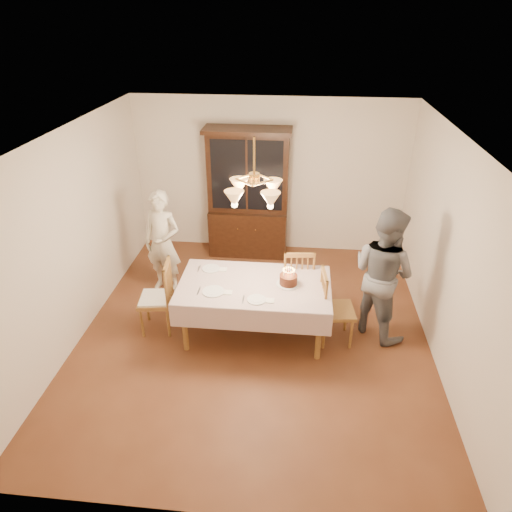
# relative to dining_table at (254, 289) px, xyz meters

# --- Properties ---
(ground) EXTENTS (5.00, 5.00, 0.00)m
(ground) POSITION_rel_dining_table_xyz_m (0.00, 0.00, -0.68)
(ground) COLOR #592D19
(ground) RESTS_ON ground
(room_shell) EXTENTS (5.00, 5.00, 5.00)m
(room_shell) POSITION_rel_dining_table_xyz_m (0.00, 0.00, 0.90)
(room_shell) COLOR white
(room_shell) RESTS_ON ground
(dining_table) EXTENTS (1.90, 1.10, 0.76)m
(dining_table) POSITION_rel_dining_table_xyz_m (0.00, 0.00, 0.00)
(dining_table) COLOR brown
(dining_table) RESTS_ON ground
(china_hutch) EXTENTS (1.38, 0.54, 2.16)m
(china_hutch) POSITION_rel_dining_table_xyz_m (-0.34, 2.25, 0.36)
(china_hutch) COLOR black
(china_hutch) RESTS_ON ground
(chair_far_side) EXTENTS (0.48, 0.46, 1.00)m
(chair_far_side) POSITION_rel_dining_table_xyz_m (0.53, 0.60, -0.24)
(chair_far_side) COLOR brown
(chair_far_side) RESTS_ON ground
(chair_left_end) EXTENTS (0.47, 0.49, 1.00)m
(chair_left_end) POSITION_rel_dining_table_xyz_m (-1.28, -0.03, -0.23)
(chair_left_end) COLOR brown
(chair_left_end) RESTS_ON ground
(chair_right_end) EXTENTS (0.47, 0.48, 1.00)m
(chair_right_end) POSITION_rel_dining_table_xyz_m (1.03, -0.03, -0.24)
(chair_right_end) COLOR brown
(chair_right_end) RESTS_ON ground
(elderly_woman) EXTENTS (0.65, 0.50, 1.57)m
(elderly_woman) POSITION_rel_dining_table_xyz_m (-1.44, 0.94, 0.10)
(elderly_woman) COLOR #F0E6CA
(elderly_woman) RESTS_ON ground
(adult_in_grey) EXTENTS (1.07, 1.08, 1.75)m
(adult_in_grey) POSITION_rel_dining_table_xyz_m (1.59, 0.23, 0.19)
(adult_in_grey) COLOR slate
(adult_in_grey) RESTS_ON ground
(birthday_cake) EXTENTS (0.30, 0.30, 0.22)m
(birthday_cake) POSITION_rel_dining_table_xyz_m (0.42, 0.03, 0.14)
(birthday_cake) COLOR white
(birthday_cake) RESTS_ON dining_table
(place_setting_near_left) EXTENTS (0.42, 0.27, 0.02)m
(place_setting_near_left) POSITION_rel_dining_table_xyz_m (-0.47, -0.23, 0.08)
(place_setting_near_left) COLOR white
(place_setting_near_left) RESTS_ON dining_table
(place_setting_near_right) EXTENTS (0.38, 0.23, 0.02)m
(place_setting_near_right) POSITION_rel_dining_table_xyz_m (0.08, -0.35, 0.08)
(place_setting_near_right) COLOR white
(place_setting_near_right) RESTS_ON dining_table
(place_setting_far_left) EXTENTS (0.38, 0.23, 0.02)m
(place_setting_far_left) POSITION_rel_dining_table_xyz_m (-0.60, 0.31, 0.08)
(place_setting_far_left) COLOR white
(place_setting_far_left) RESTS_ON dining_table
(chandelier) EXTENTS (0.62, 0.62, 0.73)m
(chandelier) POSITION_rel_dining_table_xyz_m (-0.00, -0.00, 1.29)
(chandelier) COLOR #BF8C3F
(chandelier) RESTS_ON ground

